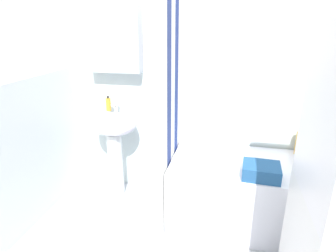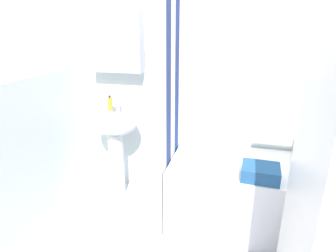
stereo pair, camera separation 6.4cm
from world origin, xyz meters
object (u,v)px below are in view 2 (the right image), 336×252
sink (115,136)px  soap_dispenser (110,104)px  lotion_bottle (326,147)px  conditioner_bottle (310,144)px  shampoo_bottle (301,144)px  towel_folded (260,172)px  bathtub (258,195)px

sink → soap_dispenser: size_ratio=5.78×
lotion_bottle → conditioner_bottle: (-0.12, 0.00, 0.02)m
shampoo_bottle → towel_folded: 0.59m
towel_folded → lotion_bottle: bearing=42.0°
towel_folded → soap_dispenser: bearing=161.8°
conditioner_bottle → shampoo_bottle: 0.08m
bathtub → soap_dispenser: bearing=170.5°
sink → shampoo_bottle: (1.62, 0.11, 0.04)m
sink → lotion_bottle: sink is taller
conditioner_bottle → towel_folded: conditioner_bottle is taller
sink → soap_dispenser: (-0.07, 0.08, 0.28)m
soap_dispenser → towel_folded: 1.46m
bathtub → shampoo_bottle: (0.31, 0.26, 0.38)m
soap_dispenser → conditioner_bottle: (1.76, 0.03, -0.23)m
sink → towel_folded: (1.29, -0.37, -0.01)m
bathtub → towel_folded: 0.39m
shampoo_bottle → towel_folded: bearing=-124.9°
sink → lotion_bottle: 1.82m
sink → towel_folded: sink is taller
conditioner_bottle → shampoo_bottle: size_ratio=1.10×
soap_dispenser → shampoo_bottle: 1.70m
sink → shampoo_bottle: sink is taller
towel_folded → bathtub: bearing=82.9°
soap_dispenser → lotion_bottle: (1.88, 0.03, -0.25)m
bathtub → shampoo_bottle: shampoo_bottle is taller
lotion_bottle → shampoo_bottle: size_ratio=0.94×
sink → lotion_bottle: bearing=3.4°
bathtub → conditioner_bottle: size_ratio=5.87×
bathtub → lotion_bottle: size_ratio=6.89×
conditioner_bottle → bathtub: bearing=-145.5°
soap_dispenser → lotion_bottle: bearing=0.9°
bathtub → towel_folded: bearing=-97.1°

